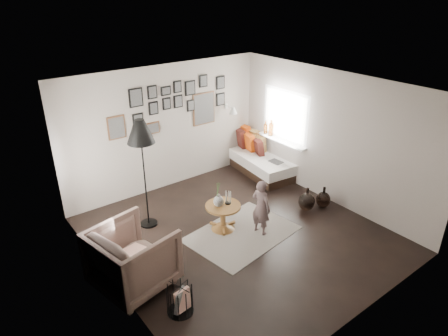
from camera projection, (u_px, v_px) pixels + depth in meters
ground at (239, 235)px, 7.01m from camera, size 4.80×4.80×0.00m
wall_back at (166, 128)px, 8.18m from camera, size 4.50×0.00×4.50m
wall_front at (369, 237)px, 4.74m from camera, size 4.50×0.00×4.50m
wall_left at (108, 213)px, 5.22m from camera, size 0.00×4.80×4.80m
wall_right at (330, 138)px, 7.70m from camera, size 0.00×4.80×4.80m
ceiling at (242, 89)px, 5.90m from camera, size 4.80×4.80×0.00m
door_left at (80, 194)px, 6.19m from camera, size 0.00×2.14×2.14m
window_right at (277, 137)px, 8.77m from camera, size 0.15×1.32×1.30m
gallery_wall at (177, 105)px, 8.13m from camera, size 2.74×0.03×1.08m
wall_sconce at (233, 110)px, 8.77m from camera, size 0.18×0.36×0.16m
rug at (242, 234)px, 7.04m from camera, size 2.00×1.53×0.01m
pedestal_table at (223, 218)px, 7.08m from camera, size 0.63×0.63×0.49m
vase at (219, 199)px, 6.88m from camera, size 0.18×0.18×0.45m
candles at (228, 198)px, 6.98m from camera, size 0.11×0.11×0.23m
daybed at (256, 158)px, 9.28m from camera, size 1.05×2.02×0.95m
magazine_on_daybed at (276, 162)px, 8.76m from camera, size 0.23×0.30×0.02m
armchair at (133, 258)px, 5.68m from camera, size 1.23×1.21×0.95m
armchair_cushion at (132, 256)px, 5.72m from camera, size 0.50×0.51×0.20m
floor_lamp at (141, 136)px, 6.58m from camera, size 0.47×0.47×2.01m
magazine_basket at (180, 299)px, 5.31m from camera, size 0.42×0.42×0.42m
demijohn_large at (307, 202)px, 7.70m from camera, size 0.32×0.32×0.48m
demijohn_small at (323, 199)px, 7.81m from camera, size 0.28×0.28×0.43m
child at (261, 207)px, 6.86m from camera, size 0.30×0.41×1.03m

